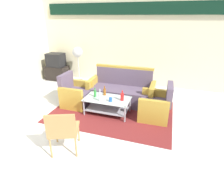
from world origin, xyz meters
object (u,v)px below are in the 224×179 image
(coffee_table, at_px, (107,104))
(bottle_brown, at_px, (105,92))
(television, at_px, (56,60))
(armchair_right, at_px, (156,106))
(bottle_red, at_px, (122,97))
(armchair_left, at_px, (76,95))
(pedestal_fan, at_px, (78,54))
(couch, at_px, (121,91))
(cup, at_px, (111,100))
(bottle_clear, at_px, (100,96))
(bottle_green, at_px, (95,93))
(wicker_chair, at_px, (63,129))
(tv_stand, at_px, (57,73))

(coffee_table, xyz_separation_m, bottle_brown, (-0.13, 0.17, 0.23))
(television, bearing_deg, armchair_right, 156.43)
(bottle_red, xyz_separation_m, television, (-3.03, 1.86, 0.26))
(armchair_left, xyz_separation_m, bottle_red, (1.34, -0.20, 0.22))
(bottle_red, height_order, pedestal_fan, pedestal_fan)
(couch, height_order, cup, couch)
(coffee_table, distance_m, bottle_clear, 0.33)
(armchair_right, bearing_deg, coffee_table, 97.92)
(cup, xyz_separation_m, pedestal_fan, (-1.90, 2.05, 0.55))
(coffee_table, height_order, cup, cup)
(bottle_clear, distance_m, bottle_brown, 0.35)
(bottle_red, bearing_deg, cup, -149.21)
(bottle_green, height_order, pedestal_fan, pedestal_fan)
(bottle_green, xyz_separation_m, cup, (0.45, -0.14, -0.04))
(pedestal_fan, bearing_deg, wicker_chair, -66.26)
(armchair_right, relative_size, coffee_table, 0.77)
(coffee_table, bearing_deg, bottle_red, 1.68)
(coffee_table, distance_m, bottle_green, 0.39)
(tv_stand, bearing_deg, cup, -35.58)
(armchair_left, relative_size, armchair_right, 1.00)
(armchair_right, bearing_deg, bottle_green, 95.49)
(bottle_red, height_order, television, television)
(couch, height_order, pedestal_fan, pedestal_fan)
(coffee_table, bearing_deg, armchair_left, 167.83)
(coffee_table, bearing_deg, couch, 78.48)
(armchair_right, bearing_deg, television, 64.73)
(armchair_right, relative_size, bottle_green, 3.55)
(bottle_brown, xyz_separation_m, wicker_chair, (-0.12, -1.70, -0.01))
(bottle_green, distance_m, bottle_brown, 0.25)
(coffee_table, relative_size, bottle_red, 4.39)
(cup, relative_size, television, 0.17)
(armchair_left, distance_m, bottle_green, 0.71)
(couch, bearing_deg, bottle_green, 57.15)
(cup, height_order, wicker_chair, wicker_chair)
(bottle_clear, bearing_deg, television, 141.25)
(couch, height_order, wicker_chair, couch)
(coffee_table, bearing_deg, bottle_brown, 127.07)
(armchair_left, height_order, bottle_green, armchair_left)
(couch, relative_size, armchair_right, 2.12)
(bottle_green, bearing_deg, bottle_clear, -42.52)
(bottle_green, bearing_deg, bottle_brown, 39.89)
(coffee_table, height_order, pedestal_fan, pedestal_fan)
(armchair_left, height_order, pedestal_fan, pedestal_fan)
(armchair_left, relative_size, coffee_table, 0.77)
(television, bearing_deg, armchair_left, 135.82)
(coffee_table, height_order, bottle_green, bottle_green)
(bottle_brown, distance_m, cup, 0.40)
(bottle_green, relative_size, bottle_brown, 0.97)
(tv_stand, bearing_deg, bottle_green, -38.37)
(couch, bearing_deg, bottle_brown, 63.84)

